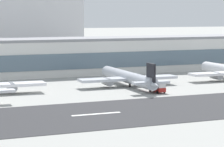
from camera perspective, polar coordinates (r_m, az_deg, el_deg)
name	(u,v)px	position (r m, az deg, el deg)	size (l,w,h in m)	color
runway_centreline_dash_3	(96,114)	(120.70, -1.74, -4.47)	(12.00, 1.20, 0.01)	white
terminal_building	(82,56)	(202.19, -3.34, 1.97)	(198.73, 20.41, 13.97)	silver
airliner_black_tail_gate_1	(130,78)	(165.57, 1.94, -0.49)	(32.86, 42.83, 8.94)	silver
service_box_truck_2	(157,86)	(154.24, 4.99, -1.43)	(3.09, 6.18, 3.25)	#B2231E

